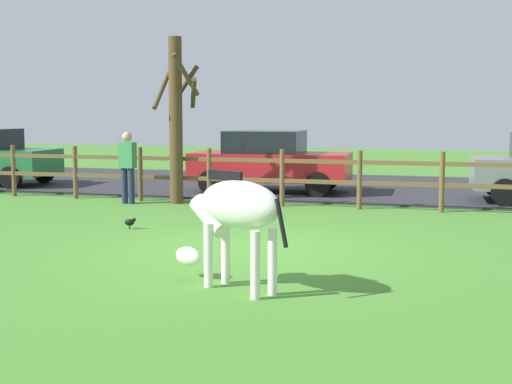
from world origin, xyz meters
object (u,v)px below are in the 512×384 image
crow_on_grass (130,222)px  parked_car_red (269,161)px  bare_tree (176,117)px  zebra (235,213)px  visitor_near_fence (128,164)px

crow_on_grass → parked_car_red: 6.26m
bare_tree → zebra: (3.80, -7.39, -1.06)m
zebra → parked_car_red: 10.14m
zebra → visitor_near_fence: visitor_near_fence is taller
crow_on_grass → visitor_near_fence: (-1.66, 3.28, 0.78)m
parked_car_red → visitor_near_fence: (-2.56, -2.87, 0.06)m
zebra → crow_on_grass: bearing=130.6°
bare_tree → visitor_near_fence: bearing=-160.0°
crow_on_grass → zebra: bearing=-49.4°
bare_tree → parked_car_red: size_ratio=0.93×
zebra → crow_on_grass: zebra is taller
visitor_near_fence → crow_on_grass: bearing=-63.2°
crow_on_grass → bare_tree: bearing=99.4°
bare_tree → crow_on_grass: bearing=-80.6°
bare_tree → crow_on_grass: bare_tree is taller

